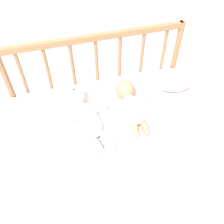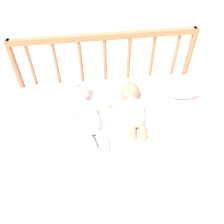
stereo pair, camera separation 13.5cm
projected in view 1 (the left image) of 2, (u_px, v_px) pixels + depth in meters
The scene contains 7 objects.
ground_plane at pixel (112, 166), 1.78m from camera, with size 12.00×12.00×0.00m, color silver.
crib_mattress at pixel (112, 145), 1.59m from camera, with size 1.10×0.65×0.52m.
crib_rail at pixel (97, 71), 1.56m from camera, with size 1.10×0.04×0.85m.
blanket at pixel (107, 120), 1.39m from camera, with size 0.75×0.54×0.01m.
teddy_bear at pixel (85, 114), 1.36m from camera, with size 0.32×0.47×0.12m.
baby at pixel (131, 104), 1.41m from camera, with size 0.26×0.38×0.12m.
small_pillow at pixel (176, 83), 1.55m from camera, with size 0.23×0.14×0.06m.
Camera 1 is at (-0.24, -0.86, 1.59)m, focal length 40.00 mm.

